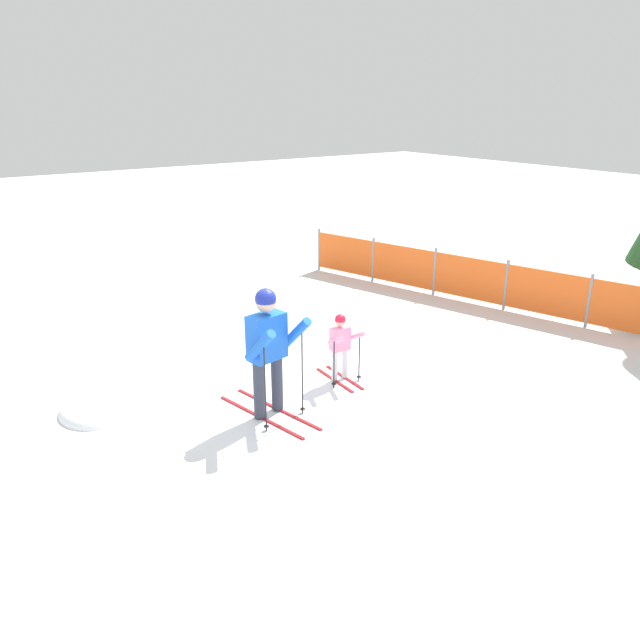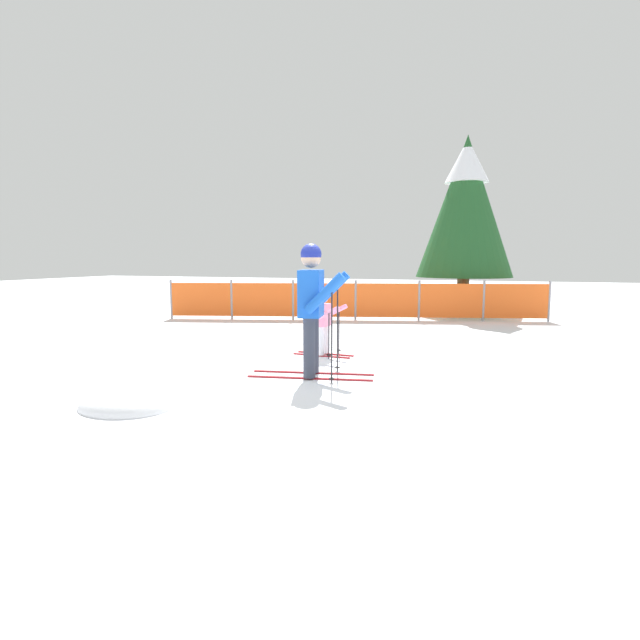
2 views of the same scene
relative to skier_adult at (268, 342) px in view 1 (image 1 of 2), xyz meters
The scene contains 5 objects.
ground_plane 1.06m from the skier_adult, 68.62° to the left, with size 60.00×60.00×0.00m, color white.
skier_adult is the anchor object (origin of this frame).
skier_child 1.51m from the skier_adult, 102.29° to the left, with size 0.99×0.52×1.04m.
safety_fence 6.17m from the skier_adult, 99.55° to the left, with size 9.28×2.54×1.02m.
snow_mound 2.60m from the skier_adult, 126.46° to the right, with size 1.05×0.89×0.42m, color white.
Camera 1 is at (6.37, -3.96, 4.02)m, focal length 35.00 mm.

